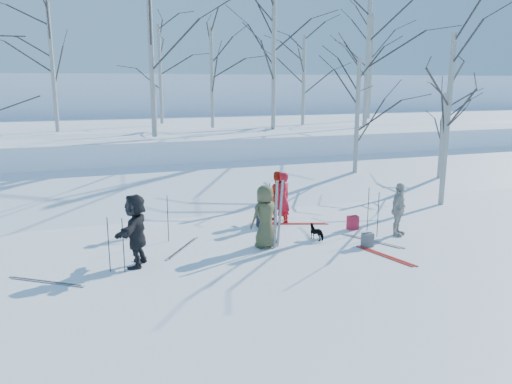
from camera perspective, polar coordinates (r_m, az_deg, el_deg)
name	(u,v)px	position (r m, az deg, el deg)	size (l,w,h in m)	color
ground	(275,250)	(13.51, 2.16, -6.69)	(120.00, 120.00, 0.00)	white
snow_ramp	(209,192)	(19.90, -5.34, -0.03)	(70.00, 9.50, 1.40)	white
snow_plateau	(166,143)	(29.44, -10.26, 5.54)	(70.00, 18.00, 2.20)	white
far_hill	(128,108)	(50.13, -14.38, 9.25)	(90.00, 30.00, 6.00)	white
skier_olive_center	(265,216)	(13.54, 1.05, -2.82)	(0.84, 0.55, 1.73)	#49492C
skier_red_north	(283,198)	(15.79, 3.06, -0.74)	(0.61, 0.40, 1.67)	red
skier_redor_behind	(277,195)	(16.35, 2.38, -0.38)	(0.78, 0.61, 1.60)	red
skier_red_seated	(137,221)	(14.91, -13.50, -3.23)	(0.63, 0.36, 0.97)	red
skier_cream_east	(398,209)	(15.17, 15.97, -1.93)	(0.92, 0.38, 1.57)	beige
skier_grey_west	(136,230)	(12.51, -13.57, -4.27)	(1.68, 0.53, 1.81)	black
dog	(317,232)	(14.43, 6.98, -4.58)	(0.24, 0.54, 0.45)	black
upright_ski_left	(276,215)	(13.36, 2.27, -2.64)	(0.07, 0.02, 1.90)	silver
upright_ski_right	(280,214)	(13.47, 2.77, -2.53)	(0.07, 0.02, 1.90)	silver
ski_pair_a	(297,224)	(16.00, 4.75, -3.63)	(1.86, 0.80, 0.02)	#AA2118
ski_pair_b	(372,241)	(14.63, 13.15, -5.46)	(1.03, 1.79, 0.02)	silver
ski_pair_c	(46,282)	(12.40, -22.85, -9.43)	(1.66, 1.26, 0.02)	silver
ski_pair_d	(386,256)	(13.49, 14.59, -7.08)	(0.68, 1.89, 0.02)	#AA2118
ski_pair_e	(183,248)	(13.80, -8.38, -6.35)	(1.26, 1.67, 0.02)	silver
ski_pole_a	(378,215)	(14.89, 13.78, -2.53)	(0.02, 0.02, 1.34)	black
ski_pole_b	(137,238)	(12.71, -13.41, -5.09)	(0.02, 0.02, 1.34)	black
ski_pole_c	(168,219)	(14.28, -10.04, -3.00)	(0.02, 0.02, 1.34)	black
ski_pole_d	(368,209)	(15.43, 12.69, -1.96)	(0.02, 0.02, 1.34)	black
ski_pole_e	(109,245)	(12.35, -16.49, -5.79)	(0.02, 0.02, 1.34)	black
ski_pole_f	(270,204)	(15.77, 1.56, -1.34)	(0.02, 0.02, 1.34)	black
ski_pole_g	(264,206)	(15.42, 0.87, -1.66)	(0.02, 0.02, 1.34)	black
ski_pole_h	(123,246)	(12.17, -14.92, -5.96)	(0.02, 0.02, 1.34)	black
backpack_red	(353,223)	(15.62, 11.00, -3.45)	(0.32, 0.22, 0.42)	#B21B32
backpack_grey	(367,240)	(14.08, 12.62, -5.37)	(0.30, 0.20, 0.38)	#53565B
backpack_dark	(263,220)	(15.61, 0.75, -3.27)	(0.34, 0.24, 0.40)	black
birch_plateau_a	(151,40)	(21.42, -11.94, 16.59)	(6.03, 6.03, 7.75)	silver
birch_plateau_b	(368,42)	(27.13, 12.71, 16.39)	(6.54, 6.54, 8.48)	silver
birch_plateau_c	(274,59)	(24.87, 2.03, 14.95)	(5.26, 5.26, 6.66)	silver
birch_plateau_d	(304,81)	(26.86, 5.45, 12.52)	(3.82, 3.82, 4.60)	silver
birch_plateau_e	(371,68)	(32.53, 12.98, 13.64)	(4.93, 4.93, 6.18)	silver
birch_plateau_g	(53,69)	(24.75, -22.23, 12.92)	(4.55, 4.55, 5.65)	silver
birch_plateau_h	(160,75)	(28.22, -10.89, 13.02)	(4.28, 4.28, 5.26)	silver
birch_plateau_j	(212,78)	(25.32, -5.07, 12.80)	(3.98, 3.98, 4.83)	silver
birch_edge_b	(447,122)	(19.27, 21.03, 7.51)	(4.86, 4.86, 6.09)	silver
birch_edge_c	(442,141)	(22.74, 20.45, 5.52)	(3.40, 3.40, 4.00)	silver
birch_edge_e	(357,125)	(21.37, 11.45, 7.51)	(4.36, 4.36, 5.37)	silver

